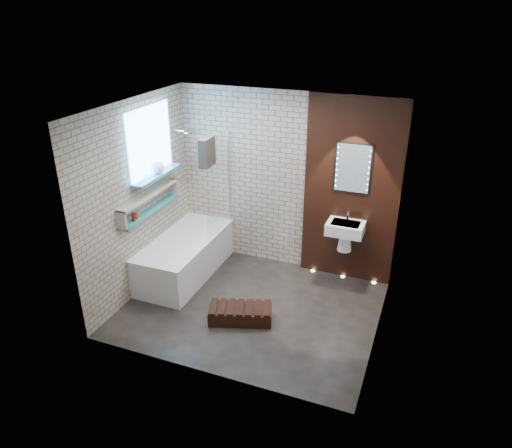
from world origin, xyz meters
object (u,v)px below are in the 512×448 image
at_px(bathtub, 185,256).
at_px(walnut_step, 240,314).
at_px(led_mirror, 353,168).
at_px(bath_screen, 218,186).
at_px(washbasin, 345,232).

relative_size(bathtub, walnut_step, 2.22).
xyz_separation_m(bathtub, led_mirror, (2.17, 0.78, 1.36)).
bearing_deg(walnut_step, led_mirror, 57.29).
bearing_deg(bathtub, walnut_step, -32.21).
relative_size(bathtub, led_mirror, 2.49).
xyz_separation_m(led_mirror, walnut_step, (-0.98, -1.53, -1.56)).
bearing_deg(walnut_step, bath_screen, 125.08).
distance_m(bathtub, led_mirror, 2.68).
relative_size(led_mirror, walnut_step, 0.89).
bearing_deg(bathtub, washbasin, 16.01).
distance_m(washbasin, walnut_step, 1.83).
relative_size(bath_screen, walnut_step, 1.79).
bearing_deg(led_mirror, bath_screen, -169.34).
bearing_deg(walnut_step, bathtub, 147.79).
distance_m(bath_screen, walnut_step, 1.88).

